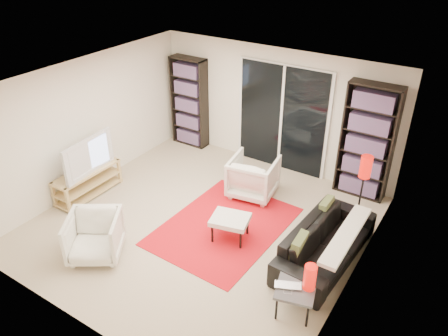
{
  "coord_description": "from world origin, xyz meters",
  "views": [
    {
      "loc": [
        3.49,
        -4.73,
        4.43
      ],
      "look_at": [
        0.25,
        0.3,
        1.0
      ],
      "focal_mm": 35.0,
      "sensor_mm": 36.0,
      "label": 1
    }
  ],
  "objects_px": {
    "ottoman": "(230,220)",
    "side_table": "(295,291)",
    "floor_lamp": "(364,175)",
    "bookshelf_right": "(367,142)",
    "armchair_back": "(253,177)",
    "armchair_front": "(95,236)",
    "sofa": "(326,243)",
    "bookshelf_left": "(189,102)",
    "tv_stand": "(88,182)"
  },
  "relations": [
    {
      "from": "floor_lamp",
      "to": "ottoman",
      "type": "bearing_deg",
      "value": -139.51
    },
    {
      "from": "bookshelf_right",
      "to": "tv_stand",
      "type": "bearing_deg",
      "value": -146.75
    },
    {
      "from": "tv_stand",
      "to": "ottoman",
      "type": "xyz_separation_m",
      "value": [
        2.85,
        0.32,
        0.08
      ]
    },
    {
      "from": "armchair_front",
      "to": "floor_lamp",
      "type": "bearing_deg",
      "value": 8.93
    },
    {
      "from": "armchair_back",
      "to": "armchair_front",
      "type": "xyz_separation_m",
      "value": [
        -1.15,
        -2.73,
        -0.03
      ]
    },
    {
      "from": "armchair_front",
      "to": "bookshelf_left",
      "type": "bearing_deg",
      "value": 72.43
    },
    {
      "from": "sofa",
      "to": "floor_lamp",
      "type": "height_order",
      "value": "floor_lamp"
    },
    {
      "from": "floor_lamp",
      "to": "bookshelf_right",
      "type": "bearing_deg",
      "value": 105.22
    },
    {
      "from": "armchair_front",
      "to": "ottoman",
      "type": "height_order",
      "value": "armchair_front"
    },
    {
      "from": "armchair_front",
      "to": "bookshelf_right",
      "type": "bearing_deg",
      "value": 20.75
    },
    {
      "from": "armchair_back",
      "to": "floor_lamp",
      "type": "distance_m",
      "value": 2.01
    },
    {
      "from": "bookshelf_left",
      "to": "sofa",
      "type": "xyz_separation_m",
      "value": [
        3.99,
        -2.05,
        -0.68
      ]
    },
    {
      "from": "floor_lamp",
      "to": "armchair_front",
      "type": "bearing_deg",
      "value": -137.79
    },
    {
      "from": "ottoman",
      "to": "floor_lamp",
      "type": "distance_m",
      "value": 2.18
    },
    {
      "from": "bookshelf_left",
      "to": "floor_lamp",
      "type": "height_order",
      "value": "bookshelf_left"
    },
    {
      "from": "sofa",
      "to": "floor_lamp",
      "type": "relative_size",
      "value": 1.53
    },
    {
      "from": "bookshelf_right",
      "to": "ottoman",
      "type": "height_order",
      "value": "bookshelf_right"
    },
    {
      "from": "armchair_front",
      "to": "tv_stand",
      "type": "bearing_deg",
      "value": 108.04
    },
    {
      "from": "bookshelf_left",
      "to": "bookshelf_right",
      "type": "relative_size",
      "value": 0.93
    },
    {
      "from": "floor_lamp",
      "to": "side_table",
      "type": "bearing_deg",
      "value": -92.64
    },
    {
      "from": "sofa",
      "to": "side_table",
      "type": "relative_size",
      "value": 3.41
    },
    {
      "from": "bookshelf_right",
      "to": "sofa",
      "type": "xyz_separation_m",
      "value": [
        0.14,
        -2.05,
        -0.75
      ]
    },
    {
      "from": "ottoman",
      "to": "bookshelf_right",
      "type": "bearing_deg",
      "value": 61.58
    },
    {
      "from": "armchair_front",
      "to": "floor_lamp",
      "type": "distance_m",
      "value": 4.18
    },
    {
      "from": "bookshelf_left",
      "to": "ottoman",
      "type": "relative_size",
      "value": 2.9
    },
    {
      "from": "tv_stand",
      "to": "sofa",
      "type": "relative_size",
      "value": 0.64
    },
    {
      "from": "side_table",
      "to": "ottoman",
      "type": "bearing_deg",
      "value": 151.13
    },
    {
      "from": "tv_stand",
      "to": "armchair_back",
      "type": "distance_m",
      "value": 3.01
    },
    {
      "from": "bookshelf_right",
      "to": "armchair_front",
      "type": "relative_size",
      "value": 2.74
    },
    {
      "from": "armchair_front",
      "to": "side_table",
      "type": "bearing_deg",
      "value": -21.74
    },
    {
      "from": "sofa",
      "to": "tv_stand",
      "type": "bearing_deg",
      "value": 102.49
    },
    {
      "from": "bookshelf_left",
      "to": "floor_lamp",
      "type": "relative_size",
      "value": 1.47
    },
    {
      "from": "armchair_back",
      "to": "tv_stand",
      "type": "bearing_deg",
      "value": 23.66
    },
    {
      "from": "armchair_back",
      "to": "armchair_front",
      "type": "height_order",
      "value": "armchair_back"
    },
    {
      "from": "armchair_front",
      "to": "sofa",
      "type": "bearing_deg",
      "value": -1.93
    },
    {
      "from": "sofa",
      "to": "armchair_back",
      "type": "relative_size",
      "value": 2.46
    },
    {
      "from": "bookshelf_right",
      "to": "sofa",
      "type": "bearing_deg",
      "value": -86.08
    },
    {
      "from": "armchair_front",
      "to": "side_table",
      "type": "xyz_separation_m",
      "value": [
        2.96,
        0.6,
        0.01
      ]
    },
    {
      "from": "bookshelf_right",
      "to": "side_table",
      "type": "height_order",
      "value": "bookshelf_right"
    },
    {
      "from": "bookshelf_right",
      "to": "sofa",
      "type": "distance_m",
      "value": 2.19
    },
    {
      "from": "bookshelf_left",
      "to": "armchair_back",
      "type": "relative_size",
      "value": 2.38
    },
    {
      "from": "armchair_front",
      "to": "ottoman",
      "type": "bearing_deg",
      "value": 10.67
    },
    {
      "from": "bookshelf_right",
      "to": "sofa",
      "type": "height_order",
      "value": "bookshelf_right"
    },
    {
      "from": "side_table",
      "to": "bookshelf_left",
      "type": "bearing_deg",
      "value": 141.42
    },
    {
      "from": "ottoman",
      "to": "floor_lamp",
      "type": "bearing_deg",
      "value": 40.49
    },
    {
      "from": "armchair_back",
      "to": "side_table",
      "type": "height_order",
      "value": "armchair_back"
    },
    {
      "from": "sofa",
      "to": "ottoman",
      "type": "distance_m",
      "value": 1.48
    },
    {
      "from": "bookshelf_left",
      "to": "side_table",
      "type": "xyz_separation_m",
      "value": [
        4.03,
        -3.22,
        -0.62
      ]
    },
    {
      "from": "ottoman",
      "to": "side_table",
      "type": "height_order",
      "value": "same"
    },
    {
      "from": "sofa",
      "to": "side_table",
      "type": "bearing_deg",
      "value": -174.25
    }
  ]
}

